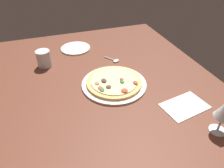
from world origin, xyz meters
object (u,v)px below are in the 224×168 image
at_px(side_plate, 76,48).
at_px(spoon, 115,60).
at_px(water_glass, 44,60).
at_px(paper_menu, 185,106).
at_px(pizza_main, 114,83).

height_order(side_plate, spoon, spoon).
bearing_deg(side_plate, spoon, -140.44).
xyz_separation_m(water_glass, side_plate, (0.15, -0.19, -0.04)).
bearing_deg(spoon, water_glass, 79.25).
bearing_deg(water_glass, paper_menu, -134.69).
distance_m(pizza_main, paper_menu, 0.33).
bearing_deg(paper_menu, side_plate, 16.99).
bearing_deg(paper_menu, spoon, 9.24).
relative_size(water_glass, side_plate, 0.50).
xyz_separation_m(water_glass, paper_menu, (-0.52, -0.53, -0.04)).
height_order(paper_menu, spoon, spoon).
relative_size(side_plate, spoon, 1.99).
relative_size(water_glass, spoon, 0.99).
bearing_deg(side_plate, water_glass, 127.24).
distance_m(pizza_main, spoon, 0.23).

